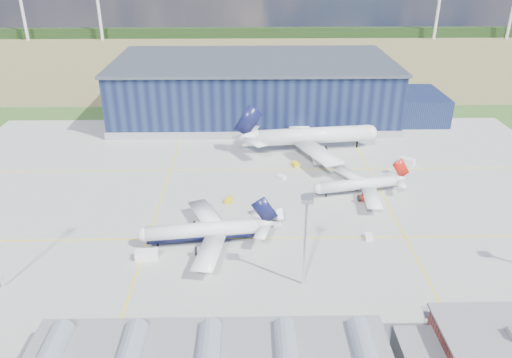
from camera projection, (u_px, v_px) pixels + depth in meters
name	position (u px, v px, depth m)	size (l,w,h in m)	color
ground	(258.00, 220.00, 144.29)	(600.00, 600.00, 0.00)	#2B5821
apron	(257.00, 203.00, 153.30)	(220.00, 160.00, 0.08)	gray
farmland	(251.00, 58.00, 342.66)	(600.00, 220.00, 0.01)	olive
treeline	(250.00, 33.00, 413.06)	(600.00, 8.00, 8.00)	black
hangar	(260.00, 91.00, 224.80)	(145.00, 62.00, 26.10)	#101737
light_mast_center	(306.00, 228.00, 110.73)	(2.60, 2.60, 23.00)	silver
airliner_navy	(202.00, 223.00, 130.57)	(37.92, 37.09, 12.36)	white
airliner_red	(358.00, 179.00, 156.61)	(32.83, 32.12, 10.71)	white
airliner_widebody	(313.00, 127.00, 188.29)	(56.64, 55.41, 18.47)	white
gse_tug_a	(74.00, 332.00, 101.92)	(2.05, 3.35, 1.40)	yellow
gse_tug_b	(229.00, 200.00, 153.84)	(2.02, 3.04, 1.32)	yellow
gse_van_a	(147.00, 255.00, 126.06)	(2.49, 5.71, 2.49)	white
gse_cart_a	(368.00, 237.00, 134.88)	(1.96, 2.93, 1.27)	white
gse_van_b	(407.00, 161.00, 179.52)	(2.44, 5.33, 2.44)	white
gse_tug_c	(296.00, 164.00, 178.44)	(2.00, 3.20, 1.40)	yellow
gse_cart_b	(282.00, 177.00, 169.01)	(1.95, 2.93, 1.27)	white
gse_van_c	(445.00, 315.00, 105.85)	(2.26, 4.72, 2.26)	white
airstair	(277.00, 217.00, 142.66)	(1.97, 4.93, 3.15)	white
car_b	(450.00, 335.00, 101.32)	(1.35, 3.86, 1.27)	#99999E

